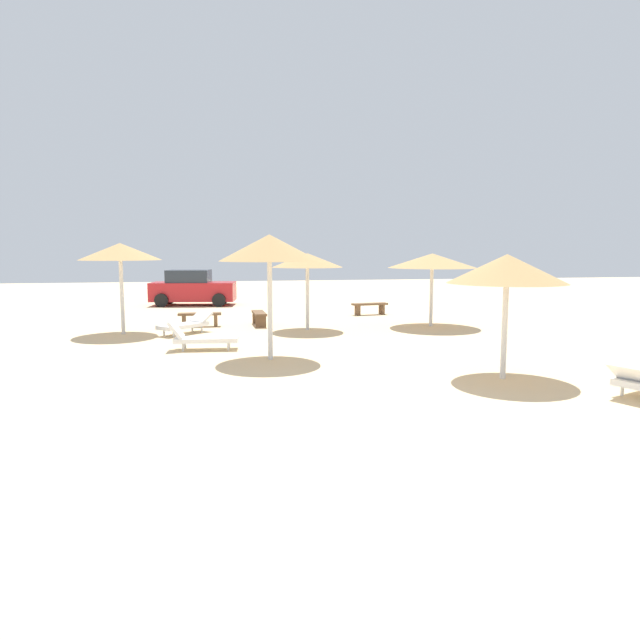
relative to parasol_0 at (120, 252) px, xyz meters
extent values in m
plane|color=beige|center=(5.15, -10.06, -2.63)|extent=(80.00, 80.00, 0.00)
cylinder|color=silver|center=(0.00, 0.00, -1.39)|extent=(0.12, 0.12, 2.48)
cone|color=tan|center=(0.00, 0.00, 0.01)|extent=(2.58, 2.58, 0.54)
cylinder|color=silver|center=(4.25, -5.15, -1.37)|extent=(0.12, 0.12, 2.53)
cone|color=tan|center=(4.25, -5.15, 0.12)|extent=(2.47, 2.47, 0.65)
cylinder|color=silver|center=(10.45, -0.10, -1.55)|extent=(0.12, 0.12, 2.17)
cone|color=tan|center=(10.45, -0.10, -0.31)|extent=(3.09, 3.09, 0.50)
cylinder|color=silver|center=(6.00, -0.18, -1.52)|extent=(0.12, 0.12, 2.22)
cone|color=tan|center=(6.00, -0.18, -0.28)|extent=(2.38, 2.38, 0.47)
cylinder|color=silver|center=(8.89, -8.17, -1.57)|extent=(0.12, 0.12, 2.12)
cone|color=tan|center=(8.89, -8.17, -0.31)|extent=(2.46, 2.46, 0.61)
cube|color=white|center=(1.90, -0.43, -2.35)|extent=(1.65, 1.66, 0.12)
cube|color=white|center=(2.47, 0.14, -2.15)|extent=(0.81, 0.81, 0.35)
cylinder|color=silver|center=(2.17, 0.15, -2.52)|extent=(0.06, 0.06, 0.22)
cylinder|color=silver|center=(2.48, -0.16, -2.52)|extent=(0.06, 0.06, 0.22)
cylinder|color=silver|center=(1.32, -0.70, -2.52)|extent=(0.06, 0.06, 0.22)
cylinder|color=silver|center=(1.64, -1.01, -2.52)|extent=(0.06, 0.06, 0.22)
cube|color=white|center=(2.67, -3.47, -2.35)|extent=(1.75, 0.78, 0.12)
cube|color=white|center=(1.87, -3.40, -2.07)|extent=(0.45, 0.67, 0.49)
cylinder|color=silver|center=(2.05, -3.64, -2.52)|extent=(0.06, 0.06, 0.22)
cylinder|color=silver|center=(2.09, -3.20, -2.52)|extent=(0.06, 0.06, 0.22)
cylinder|color=silver|center=(3.25, -3.74, -2.52)|extent=(0.06, 0.06, 0.22)
cylinder|color=silver|center=(3.28, -3.30, -2.52)|extent=(0.06, 0.06, 0.22)
cube|color=white|center=(10.26, -10.20, -2.13)|extent=(0.69, 0.78, 0.39)
cylinder|color=silver|center=(10.36, -9.92, -2.52)|extent=(0.06, 0.06, 0.22)
cube|color=brown|center=(2.40, 1.33, -2.18)|extent=(1.51, 0.44, 0.08)
cube|color=brown|center=(1.85, 1.34, -2.43)|extent=(0.13, 0.36, 0.41)
cube|color=brown|center=(2.95, 1.32, -2.43)|extent=(0.13, 0.36, 0.41)
cube|color=brown|center=(9.28, 3.76, -2.18)|extent=(1.54, 0.62, 0.08)
cube|color=brown|center=(8.74, 3.68, -2.43)|extent=(0.17, 0.37, 0.41)
cube|color=brown|center=(9.82, 3.85, -2.43)|extent=(0.17, 0.37, 0.41)
cube|color=brown|center=(4.48, 1.23, -2.18)|extent=(0.44, 1.51, 0.08)
cube|color=brown|center=(4.49, 0.69, -2.43)|extent=(0.36, 0.13, 0.41)
cube|color=brown|center=(4.46, 1.78, -2.43)|extent=(0.36, 0.13, 0.41)
cube|color=#B21E23|center=(1.93, 9.33, -1.96)|extent=(4.21, 2.27, 0.90)
cube|color=#262D38|center=(1.73, 9.36, -1.21)|extent=(2.21, 1.84, 0.60)
cylinder|color=black|center=(3.40, 10.00, -2.31)|extent=(0.67, 0.31, 0.64)
cylinder|color=black|center=(3.14, 8.26, -2.31)|extent=(0.67, 0.31, 0.64)
cylinder|color=black|center=(0.72, 10.40, -2.31)|extent=(0.67, 0.31, 0.64)
cylinder|color=black|center=(0.47, 8.66, -2.31)|extent=(0.67, 0.31, 0.64)
camera|label=1|loc=(2.89, -19.15, 0.10)|focal=32.12mm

